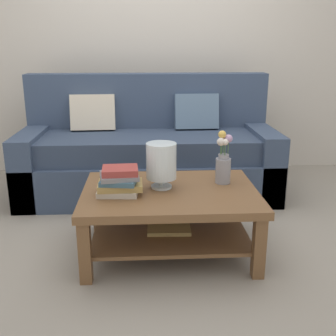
{
  "coord_description": "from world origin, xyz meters",
  "views": [
    {
      "loc": [
        -0.15,
        -2.79,
        1.33
      ],
      "look_at": [
        -0.0,
        -0.17,
        0.53
      ],
      "focal_mm": 43.98,
      "sensor_mm": 36.0,
      "label": 1
    }
  ],
  "objects_px": {
    "glass_hurricane_vase": "(161,162)",
    "couch": "(149,153)",
    "book_stack_main": "(119,181)",
    "coffee_table": "(169,207)",
    "flower_pitcher": "(223,161)"
  },
  "relations": [
    {
      "from": "glass_hurricane_vase",
      "to": "couch",
      "type": "bearing_deg",
      "value": 93.56
    },
    {
      "from": "book_stack_main",
      "to": "glass_hurricane_vase",
      "type": "bearing_deg",
      "value": 22.17
    },
    {
      "from": "coffee_table",
      "to": "glass_hurricane_vase",
      "type": "bearing_deg",
      "value": 137.0
    },
    {
      "from": "couch",
      "to": "coffee_table",
      "type": "bearing_deg",
      "value": -84.21
    },
    {
      "from": "flower_pitcher",
      "to": "couch",
      "type": "bearing_deg",
      "value": 114.79
    },
    {
      "from": "book_stack_main",
      "to": "glass_hurricane_vase",
      "type": "relative_size",
      "value": 0.95
    },
    {
      "from": "couch",
      "to": "flower_pitcher",
      "type": "xyz_separation_m",
      "value": [
        0.48,
        -1.05,
        0.22
      ]
    },
    {
      "from": "book_stack_main",
      "to": "glass_hurricane_vase",
      "type": "xyz_separation_m",
      "value": [
        0.26,
        0.11,
        0.09
      ]
    },
    {
      "from": "couch",
      "to": "glass_hurricane_vase",
      "type": "xyz_separation_m",
      "value": [
        0.07,
        -1.12,
        0.24
      ]
    },
    {
      "from": "coffee_table",
      "to": "book_stack_main",
      "type": "relative_size",
      "value": 3.95
    },
    {
      "from": "couch",
      "to": "book_stack_main",
      "type": "xyz_separation_m",
      "value": [
        -0.19,
        -1.23,
        0.15
      ]
    },
    {
      "from": "couch",
      "to": "glass_hurricane_vase",
      "type": "distance_m",
      "value": 1.15
    },
    {
      "from": "book_stack_main",
      "to": "couch",
      "type": "bearing_deg",
      "value": 81.1
    },
    {
      "from": "book_stack_main",
      "to": "coffee_table",
      "type": "bearing_deg",
      "value": 11.2
    },
    {
      "from": "glass_hurricane_vase",
      "to": "coffee_table",
      "type": "bearing_deg",
      "value": -43.0
    }
  ]
}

